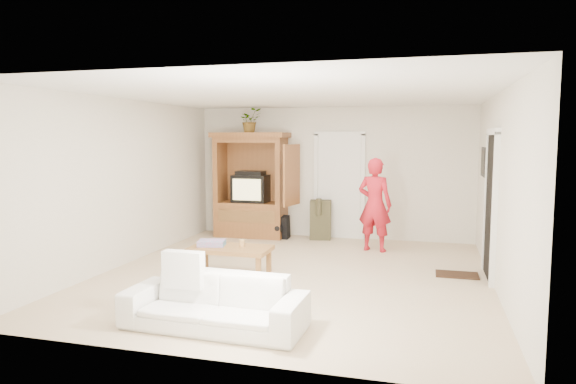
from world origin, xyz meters
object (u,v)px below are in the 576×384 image
object	(u,v)px
sofa	(214,302)
coffee_table	(231,251)
man	(375,205)
armoire	(252,192)

from	to	relation	value
sofa	coffee_table	bearing A→B (deg)	108.85
man	sofa	bearing A→B (deg)	86.81
man	sofa	size ratio (longest dim) A/B	0.87
coffee_table	man	bearing A→B (deg)	50.68
sofa	coffee_table	xyz separation A→B (m)	(-0.60, 1.96, 0.10)
man	sofa	xyz separation A→B (m)	(-1.23, -4.20, -0.55)
man	coffee_table	distance (m)	2.93
sofa	man	bearing A→B (deg)	75.57
armoire	sofa	distance (m)	5.14
armoire	sofa	bearing A→B (deg)	-75.10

